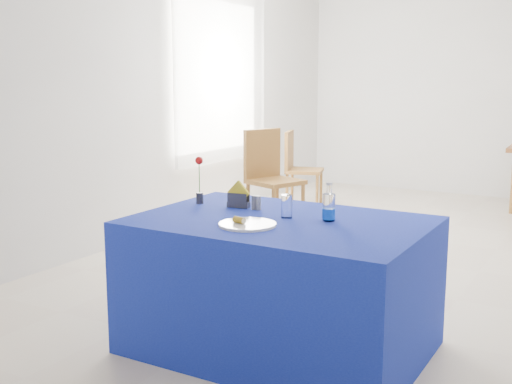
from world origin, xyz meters
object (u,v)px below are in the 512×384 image
Objects in this scene: plate at (247,224)px; chair_win_b at (298,164)px; water_bottle at (329,208)px; chair_win_a at (269,172)px; blue_table at (280,285)px.

plate is 4.20m from chair_win_b.
chair_win_a is at bearing 125.20° from water_bottle.
water_bottle is at bearing 22.79° from blue_table.
water_bottle is at bearing 45.60° from plate.
chair_win_b reaches higher than blue_table.
water_bottle is at bearing -168.37° from chair_win_b.
chair_win_a is at bearing 120.08° from blue_table.
chair_win_b reaches higher than plate.
water_bottle is at bearing -124.51° from chair_win_a.
chair_win_a reaches higher than chair_win_b.
plate is at bearing -134.40° from water_bottle.
plate is at bearing -108.81° from blue_table.
chair_win_a reaches higher than blue_table.
blue_table is 1.74× the size of chair_win_b.
water_bottle is (0.25, 0.10, 0.45)m from blue_table.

